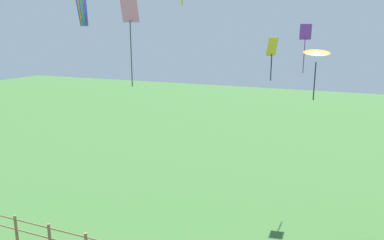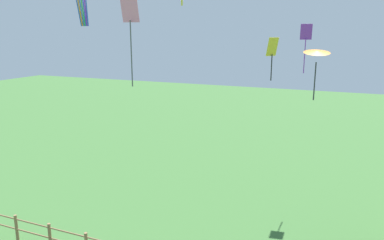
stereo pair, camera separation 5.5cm
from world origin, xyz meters
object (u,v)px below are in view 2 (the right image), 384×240
at_px(kite_orange_delta, 317,53).
at_px(kite_pink_diamond, 130,24).
at_px(kite_purple_streamer, 306,39).
at_px(kite_yellow_diamond, 272,51).

distance_m(kite_orange_delta, kite_pink_diamond, 7.49).
xyz_separation_m(kite_purple_streamer, kite_orange_delta, (1.23, -6.95, -0.41)).
relative_size(kite_yellow_diamond, kite_orange_delta, 0.98).
relative_size(kite_orange_delta, kite_pink_diamond, 0.56).
distance_m(kite_yellow_diamond, kite_orange_delta, 3.05).
bearing_deg(kite_pink_diamond, kite_yellow_diamond, 37.24).
bearing_deg(kite_purple_streamer, kite_pink_diamond, -124.77).
bearing_deg(kite_orange_delta, kite_purple_streamer, 100.00).
xyz_separation_m(kite_orange_delta, kite_pink_diamond, (-7.21, -1.68, 1.10)).
relative_size(kite_purple_streamer, kite_orange_delta, 1.36).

